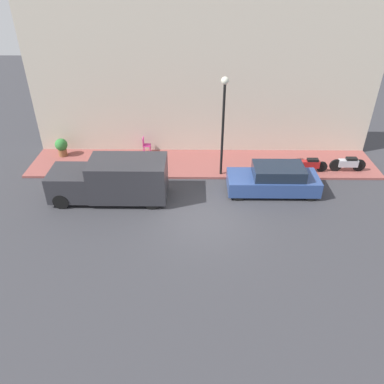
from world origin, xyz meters
The scene contains 10 objects.
ground_plane centered at (0.00, 0.00, 0.00)m, with size 60.00×60.00×0.00m, color #38383D.
sidewalk centered at (4.82, 0.00, 0.06)m, with size 3.06×17.89×0.11m.
building_facade centered at (6.50, 0.00, 3.91)m, with size 0.30×17.89×7.81m.
parked_car centered at (2.18, -3.22, 0.64)m, with size 1.65×4.12×1.35m.
delivery_van centered at (1.57, 4.09, 0.97)m, with size 1.88×5.12×1.90m.
motorcycle_red centered at (3.94, -5.31, 0.50)m, with size 0.30×1.83×0.71m.
scooter_silver centered at (4.01, -7.25, 0.52)m, with size 0.30×1.79×0.74m.
streetlamp centered at (3.66, -0.88, 3.30)m, with size 0.35×0.35×4.80m.
potted_plant centered at (5.56, 7.57, 0.66)m, with size 0.65×0.65×0.98m.
cafe_chair centered at (5.94, 3.11, 0.63)m, with size 0.40×0.40×0.90m.
Camera 1 is at (-12.59, 0.37, 9.31)m, focal length 35.00 mm.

